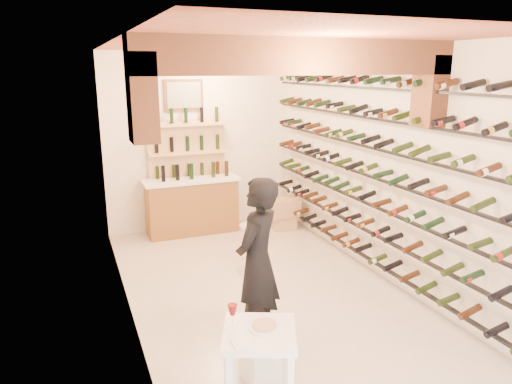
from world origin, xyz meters
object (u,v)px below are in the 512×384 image
chrome_barstool (252,245)px  crate_lower (284,222)px  person (257,262)px  white_stool (263,359)px  back_counter (192,204)px  wine_rack (366,169)px  tasting_table (259,347)px

chrome_barstool → crate_lower: (1.28, 1.63, -0.30)m
person → chrome_barstool: person is taller
white_stool → person: size_ratio=0.24×
chrome_barstool → back_counter: bearing=99.5°
wine_rack → tasting_table: (-2.53, -2.24, -0.85)m
person → tasting_table: bearing=25.8°
wine_rack → chrome_barstool: wine_rack is taller
white_stool → person: 0.98m
back_counter → tasting_table: size_ratio=1.65×
wine_rack → white_stool: (-2.29, -1.74, -1.33)m
back_counter → chrome_barstool: bearing=-80.5°
back_counter → person: (-0.25, -3.74, 0.39)m
back_counter → person: bearing=-93.8°
white_stool → chrome_barstool: (0.80, 2.32, 0.21)m
tasting_table → person: (0.45, 1.14, 0.22)m
back_counter → white_stool: 4.43m
back_counter → crate_lower: 1.73m
crate_lower → back_counter: bearing=164.6°
tasting_table → wine_rack: bearing=64.7°
person → white_stool: bearing=29.5°
wine_rack → person: size_ratio=3.09×
wine_rack → back_counter: wine_rack is taller
crate_lower → tasting_table: bearing=-117.6°
back_counter → person: size_ratio=0.92×
chrome_barstool → crate_lower: bearing=51.9°
wine_rack → crate_lower: 2.63m
wine_rack → chrome_barstool: 1.94m
white_stool → chrome_barstool: bearing=70.9°
back_counter → crate_lower: bearing=-15.4°
back_counter → white_stool: size_ratio=3.91×
tasting_table → crate_lower: size_ratio=2.43×
tasting_table → crate_lower: (2.32, 4.44, -0.57)m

